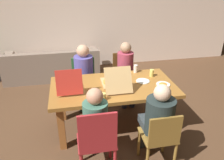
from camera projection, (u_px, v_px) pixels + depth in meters
ground_plane at (113, 126)px, 3.78m from camera, size 20.00×20.00×0.00m
back_wall at (91, 9)px, 5.65m from camera, size 7.86×0.12×2.97m
dining_table at (113, 91)px, 3.49m from camera, size 1.89×1.00×0.76m
chair_0 at (160, 138)px, 2.78m from camera, size 0.42×0.40×0.85m
person_0 at (158, 117)px, 2.82m from camera, size 0.35×0.56×1.17m
chair_1 at (97, 141)px, 2.65m from camera, size 0.46×0.38×0.97m
person_1 at (95, 123)px, 2.73m from camera, size 0.29×0.53×1.18m
chair_2 at (124, 76)px, 4.43m from camera, size 0.43×0.38×0.93m
person_2 at (126, 69)px, 4.22m from camera, size 0.30×0.50×1.18m
chair_3 at (84, 79)px, 4.33m from camera, size 0.46×0.45×0.86m
person_3 at (84, 71)px, 4.11m from camera, size 0.35×0.53×1.17m
pizza_box_0 at (70, 87)px, 3.30m from camera, size 0.36×0.43×0.38m
pizza_box_1 at (115, 82)px, 3.44m from camera, size 0.39×0.59×0.36m
plate_0 at (163, 84)px, 3.47m from camera, size 0.21×0.21×0.03m
plate_1 at (143, 81)px, 3.57m from camera, size 0.21×0.21×0.01m
drinking_glass_0 at (103, 97)px, 3.03m from camera, size 0.07×0.07×0.10m
drinking_glass_1 at (125, 70)px, 3.84m from camera, size 0.07×0.07×0.11m
drinking_glass_2 at (152, 73)px, 3.72m from camera, size 0.07×0.07×0.12m
drinking_glass_3 at (136, 69)px, 3.87m from camera, size 0.07×0.07×0.14m
couch at (53, 67)px, 5.41m from camera, size 2.19×0.79×0.72m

